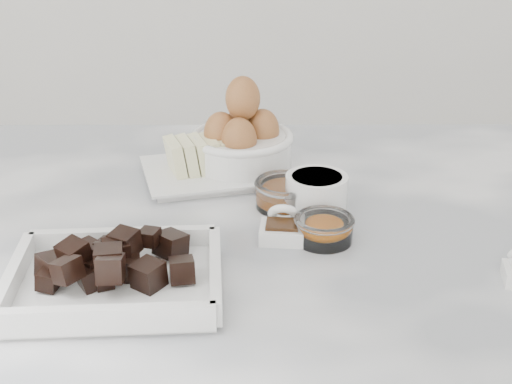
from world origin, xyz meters
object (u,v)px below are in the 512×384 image
Objects in this scene: butter_plate at (195,164)px; egg_bowl at (242,142)px; sugar_ramekin at (316,191)px; vanilla_spoon at (282,227)px; chocolate_dish at (115,273)px; honey_bowl at (286,193)px; zest_bowl at (324,228)px.

butter_plate is 0.08m from egg_bowl.
sugar_ramekin is 1.18× the size of vanilla_spoon.
honey_bowl is (0.19, 0.21, -0.00)m from chocolate_dish.
chocolate_dish is at bearing -146.19° from vanilla_spoon.
chocolate_dish is 2.86× the size of sugar_ramekin.
sugar_ramekin is 0.09m from zest_bowl.
butter_plate reaches higher than honey_bowl.
chocolate_dish is at bearing -101.82° from butter_plate.
zest_bowl is (0.23, 0.11, -0.01)m from chocolate_dish.
egg_bowl is 0.14m from honey_bowl.
butter_plate is at bearing 132.18° from zest_bowl.
egg_bowl is 2.20× the size of vanilla_spoon.
egg_bowl is at bearing 127.60° from sugar_ramekin.
vanilla_spoon is (-0.05, -0.08, -0.01)m from sugar_ramekin.
butter_plate is 2.24× the size of sugar_ramekin.
egg_bowl is at bearing 104.21° from vanilla_spoon.
zest_bowl is (0.00, -0.09, -0.01)m from sugar_ramekin.
honey_bowl is at bearing 113.57° from zest_bowl.
sugar_ramekin is at bearing 40.84° from chocolate_dish.
sugar_ramekin is at bearing -52.40° from egg_bowl.
egg_bowl is (-0.10, 0.13, 0.02)m from sugar_ramekin.
egg_bowl reaches higher than zest_bowl.
vanilla_spoon is (0.12, -0.18, -0.01)m from butter_plate.
butter_plate is 2.14× the size of honey_bowl.
honey_bowl is at bearing -35.59° from butter_plate.
egg_bowl is (0.13, 0.33, 0.02)m from chocolate_dish.
honey_bowl is at bearing 47.65° from chocolate_dish.
sugar_ramekin reaches higher than honey_bowl.
egg_bowl is at bearing 21.63° from butter_plate.
chocolate_dish is 0.26m from zest_bowl.
zest_bowl is (0.10, -0.21, -0.03)m from egg_bowl.
chocolate_dish is 3.16× the size of zest_bowl.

